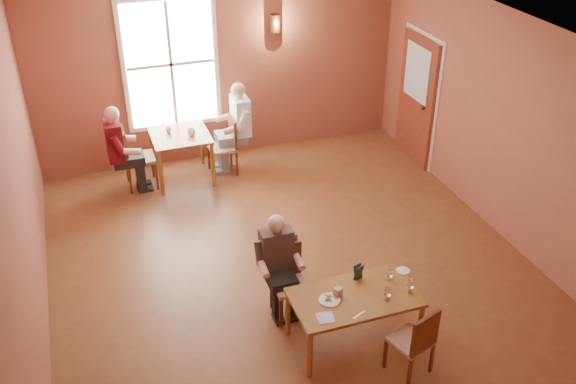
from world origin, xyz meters
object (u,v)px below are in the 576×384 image
object	(u,v)px
chair_diner_main	(290,284)
diner_main	(291,274)
second_table	(182,157)
diner_white	(223,133)
chair_empty	(411,339)
main_table	(353,319)
chair_diner_maroon	(140,157)
chair_diner_white	(222,146)
diner_maroon	(136,147)

from	to	relation	value
chair_diner_main	diner_main	world-z (taller)	diner_main
second_table	diner_white	size ratio (longest dim) A/B	0.62
chair_diner_main	chair_empty	world-z (taller)	chair_diner_main
main_table	chair_diner_maroon	size ratio (longest dim) A/B	1.35
main_table	chair_empty	size ratio (longest dim) A/B	1.60
chair_diner_white	chair_diner_maroon	size ratio (longest dim) A/B	0.94
chair_diner_white	diner_maroon	xyz separation A→B (m)	(-1.33, 0.00, 0.22)
diner_white	chair_diner_maroon	bearing A→B (deg)	90.00
second_table	chair_diner_maroon	xyz separation A→B (m)	(-0.65, 0.00, 0.11)
diner_main	chair_diner_white	distance (m)	3.64
main_table	diner_maroon	bearing A→B (deg)	112.00
chair_diner_main	diner_maroon	distance (m)	3.82
chair_empty	diner_maroon	world-z (taller)	diner_maroon
main_table	diner_white	xyz separation A→B (m)	(-0.36, 4.26, 0.39)
chair_diner_main	diner_main	distance (m)	0.16
diner_maroon	chair_diner_maroon	bearing A→B (deg)	90.00
second_table	diner_main	bearing A→B (deg)	-81.55
diner_main	diner_maroon	distance (m)	3.84
chair_diner_white	chair_diner_maroon	world-z (taller)	chair_diner_maroon
chair_diner_main	chair_diner_maroon	distance (m)	3.80
chair_diner_white	main_table	bearing A→B (deg)	-174.76
chair_diner_white	chair_diner_maroon	distance (m)	1.30
chair_empty	diner_white	size ratio (longest dim) A/B	0.60
chair_empty	chair_diner_maroon	world-z (taller)	chair_diner_maroon
main_table	chair_diner_white	xyz separation A→B (m)	(-0.39, 4.26, 0.15)
diner_maroon	diner_white	bearing A→B (deg)	90.00
chair_diner_white	chair_empty	bearing A→B (deg)	-171.03
chair_empty	second_table	distance (m)	5.05
diner_main	chair_empty	xyz separation A→B (m)	(0.87, -1.21, -0.18)
chair_diner_white	diner_white	distance (m)	0.24
chair_diner_main	second_table	xyz separation A→B (m)	(-0.54, 3.61, -0.05)
second_table	diner_white	world-z (taller)	diner_white
chair_diner_maroon	diner_maroon	world-z (taller)	diner_maroon
diner_main	diner_white	world-z (taller)	diner_white
diner_white	diner_main	bearing A→B (deg)	177.81
chair_diner_maroon	chair_diner_main	bearing A→B (deg)	18.26
second_table	diner_maroon	world-z (taller)	diner_maroon
diner_main	chair_diner_white	size ratio (longest dim) A/B	1.28
chair_empty	chair_diner_maroon	size ratio (longest dim) A/B	0.85
chair_diner_main	chair_diner_white	world-z (taller)	chair_diner_white
chair_diner_white	diner_white	bearing A→B (deg)	-90.00
main_table	diner_main	distance (m)	0.85
main_table	second_table	bearing A→B (deg)	103.73
main_table	diner_main	bearing A→B (deg)	128.88
chair_diner_white	diner_maroon	size ratio (longest dim) A/B	0.68
diner_maroon	second_table	bearing A→B (deg)	90.00
chair_diner_main	diner_white	size ratio (longest dim) A/B	0.62
chair_diner_main	chair_diner_maroon	xyz separation A→B (m)	(-1.19, 3.61, 0.06)
diner_main	second_table	size ratio (longest dim) A/B	1.36
second_table	chair_diner_maroon	world-z (taller)	chair_diner_maroon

